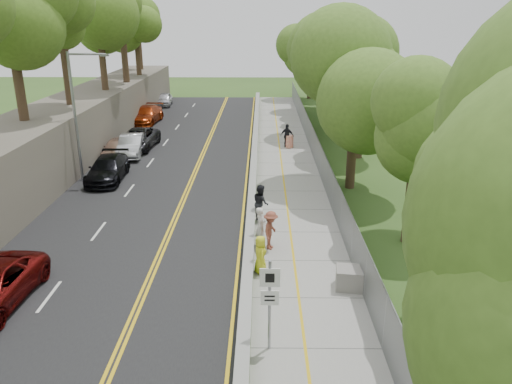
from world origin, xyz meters
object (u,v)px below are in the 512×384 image
object	(u,v)px
construction_barrel	(290,142)
streetlight	(78,108)
concrete_block	(352,278)
signpost	(270,296)
painter_0	(260,255)
person_far	(287,136)

from	to	relation	value
construction_barrel	streetlight	bearing A→B (deg)	-148.12
streetlight	concrete_block	xyz separation A→B (m)	(14.76, -13.24, -4.18)
streetlight	signpost	world-z (taller)	streetlight
concrete_block	painter_0	size ratio (longest dim) A/B	0.76
concrete_block	construction_barrel	bearing A→B (deg)	93.44
signpost	streetlight	bearing A→B (deg)	124.08
concrete_block	painter_0	world-z (taller)	painter_0
construction_barrel	person_far	bearing A→B (deg)	149.53
construction_barrel	signpost	bearing A→B (deg)	-94.39
signpost	concrete_block	xyz separation A→B (m)	(3.25, 3.77, -1.50)
signpost	concrete_block	distance (m)	5.20
signpost	person_far	distance (m)	25.59
painter_0	streetlight	bearing A→B (deg)	29.84
signpost	construction_barrel	bearing A→B (deg)	85.61
signpost	person_far	size ratio (longest dim) A/B	1.66
streetlight	signpost	size ratio (longest dim) A/B	2.58
streetlight	signpost	xyz separation A→B (m)	(11.51, -17.02, -2.68)
streetlight	painter_0	bearing A→B (deg)	-47.07
painter_0	concrete_block	bearing A→B (deg)	-121.60
painter_0	person_far	xyz separation A→B (m)	(2.05, 20.55, 0.12)
construction_barrel	concrete_block	xyz separation A→B (m)	(1.30, -21.62, -0.08)
streetlight	person_far	xyz separation A→B (m)	(13.26, 8.49, -3.66)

